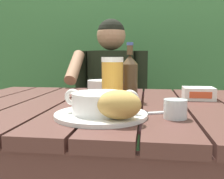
# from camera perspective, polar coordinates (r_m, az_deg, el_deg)

# --- Properties ---
(dining_table) EXTENTS (1.40, 0.93, 0.77)m
(dining_table) POSITION_cam_1_polar(r_m,az_deg,el_deg) (1.04, 2.15, -7.89)
(dining_table) COLOR #492A24
(dining_table) RESTS_ON ground_plane
(hedge_backdrop) EXTENTS (4.11, 0.82, 3.05)m
(hedge_backdrop) POSITION_cam_1_polar(r_m,az_deg,el_deg) (2.61, 6.55, 10.18)
(hedge_backdrop) COLOR #376938
(hedge_backdrop) RESTS_ON ground_plane
(chair_near_diner) EXTENTS (0.47, 0.46, 0.91)m
(chair_near_diner) POSITION_cam_1_polar(r_m,az_deg,el_deg) (1.97, 0.45, -6.82)
(chair_near_diner) COLOR #532A30
(chair_near_diner) RESTS_ON ground_plane
(person_eating) EXTENTS (0.48, 0.47, 1.19)m
(person_eating) POSITION_cam_1_polar(r_m,az_deg,el_deg) (1.73, -0.46, -0.90)
(person_eating) COLOR black
(person_eating) RESTS_ON ground_plane
(serving_plate) EXTENTS (0.28, 0.28, 0.01)m
(serving_plate) POSITION_cam_1_polar(r_m,az_deg,el_deg) (0.79, -2.41, -5.52)
(serving_plate) COLOR white
(serving_plate) RESTS_ON dining_table
(soup_bowl) EXTENTS (0.22, 0.17, 0.07)m
(soup_bowl) POSITION_cam_1_polar(r_m,az_deg,el_deg) (0.78, -2.42, -2.78)
(soup_bowl) COLOR white
(soup_bowl) RESTS_ON serving_plate
(bread_roll) EXTENTS (0.13, 0.10, 0.08)m
(bread_roll) POSITION_cam_1_polar(r_m,az_deg,el_deg) (0.70, 1.52, -3.30)
(bread_roll) COLOR tan
(bread_roll) RESTS_ON serving_plate
(beer_glass) EXTENTS (0.08, 0.08, 0.18)m
(beer_glass) POSITION_cam_1_polar(r_m,az_deg,el_deg) (0.99, 0.09, 1.96)
(beer_glass) COLOR gold
(beer_glass) RESTS_ON dining_table
(beer_bottle) EXTENTS (0.06, 0.06, 0.24)m
(beer_bottle) POSITION_cam_1_polar(r_m,az_deg,el_deg) (1.06, 3.88, 2.77)
(beer_bottle) COLOR #4A3520
(beer_bottle) RESTS_ON dining_table
(water_glass_small) EXTENTS (0.07, 0.07, 0.06)m
(water_glass_small) POSITION_cam_1_polar(r_m,az_deg,el_deg) (0.78, 13.61, -4.14)
(water_glass_small) COLOR silver
(water_glass_small) RESTS_ON dining_table
(butter_tub) EXTENTS (0.12, 0.10, 0.05)m
(butter_tub) POSITION_cam_1_polar(r_m,az_deg,el_deg) (1.15, 18.30, -0.83)
(butter_tub) COLOR white
(butter_tub) RESTS_ON dining_table
(table_knife) EXTENTS (0.16, 0.08, 0.01)m
(table_knife) POSITION_cam_1_polar(r_m,az_deg,el_deg) (0.82, 7.34, -5.11)
(table_knife) COLOR silver
(table_knife) RESTS_ON dining_table
(diner_bowl) EXTENTS (0.15, 0.15, 0.06)m
(diner_bowl) POSITION_cam_1_polar(r_m,az_deg,el_deg) (1.39, -2.33, 0.90)
(diner_bowl) COLOR white
(diner_bowl) RESTS_ON dining_table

